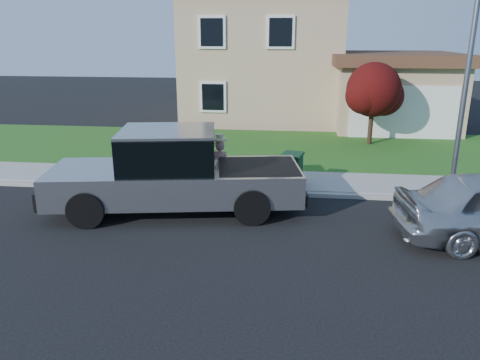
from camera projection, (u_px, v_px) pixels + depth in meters
name	position (u px, v px, depth m)	size (l,w,h in m)	color
ground	(217.00, 233.00, 11.14)	(80.00, 80.00, 0.00)	black
curb	(266.00, 193.00, 13.76)	(40.00, 0.20, 0.12)	gray
sidewalk	(268.00, 181.00, 14.80)	(40.00, 2.00, 0.15)	gray
lawn	(275.00, 149.00, 19.07)	(40.00, 7.00, 0.10)	#1B5017
house	(288.00, 60.00, 25.58)	(14.00, 11.30, 6.85)	tan
pickup_truck	(175.00, 174.00, 12.29)	(6.96, 3.30, 2.20)	black
woman	(220.00, 166.00, 13.61)	(0.62, 0.44, 1.81)	tan
ornamental_tree	(374.00, 92.00, 19.06)	(2.45, 2.21, 3.36)	black
trash_bin	(292.00, 169.00, 14.13)	(0.74, 0.80, 0.97)	#0E331D
street_lamp	(465.00, 93.00, 11.40)	(0.42, 0.72, 5.55)	slate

